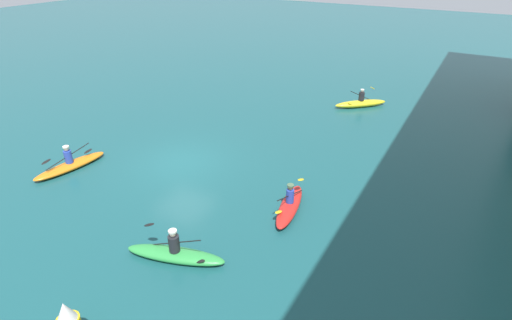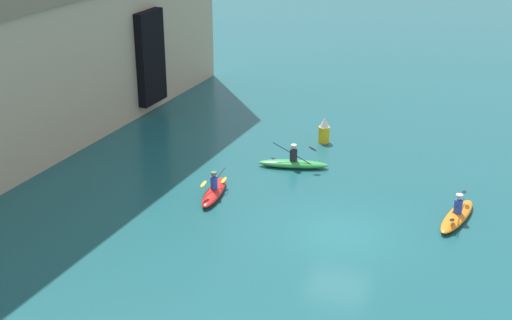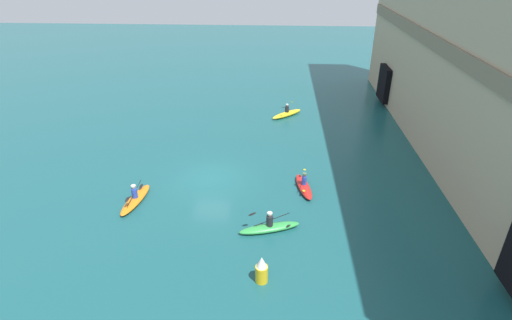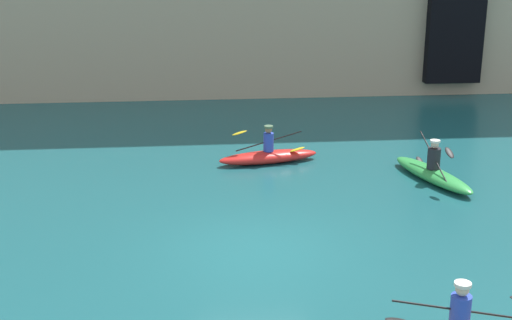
% 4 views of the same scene
% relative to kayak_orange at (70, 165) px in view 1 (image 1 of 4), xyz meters
% --- Properties ---
extents(ground_plane, '(120.00, 120.00, 0.00)m').
position_rel_kayak_orange_xyz_m(ground_plane, '(-2.96, 3.95, -0.22)').
color(ground_plane, '#195156').
extents(kayak_orange, '(3.44, 1.24, 1.14)m').
position_rel_kayak_orange_xyz_m(kayak_orange, '(0.00, 0.00, 0.00)').
color(kayak_orange, orange).
rests_on(kayak_orange, ground).
extents(kayak_yellow, '(2.79, 2.92, 1.22)m').
position_rel_kayak_orange_xyz_m(kayak_yellow, '(-14.29, 9.03, 0.04)').
color(kayak_yellow, yellow).
rests_on(kayak_yellow, ground).
extents(kayak_green, '(1.66, 3.35, 1.19)m').
position_rel_kayak_orange_xyz_m(kayak_green, '(2.26, 7.97, 0.02)').
color(kayak_green, green).
rests_on(kayak_green, ground).
extents(kayak_red, '(3.07, 1.27, 1.13)m').
position_rel_kayak_orange_xyz_m(kayak_red, '(-2.02, 9.97, 0.01)').
color(kayak_red, red).
rests_on(kayak_red, ground).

